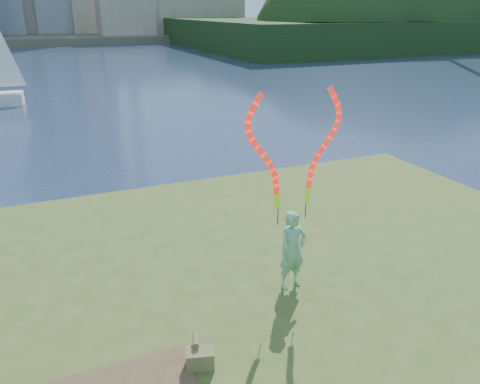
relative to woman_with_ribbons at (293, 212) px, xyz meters
name	(u,v)px	position (x,y,z in m)	size (l,w,h in m)	color
ground	(188,317)	(-1.72, 0.86, -2.25)	(320.00, 320.00, 0.00)	#1A2742
far_shore	(42,36)	(-1.72, 95.86, -1.65)	(320.00, 40.00, 1.20)	#4A4536
wooded_hill	(412,41)	(57.85, 60.82, -2.09)	(78.00, 50.00, 63.00)	black
woman_with_ribbons	(293,212)	(0.00, 0.00, 0.00)	(1.98, 0.41, 3.86)	#14802C
canvas_bag	(200,357)	(-2.19, -1.35, -1.30)	(0.44, 0.50, 0.37)	brown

